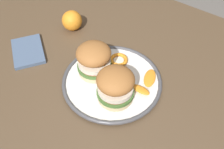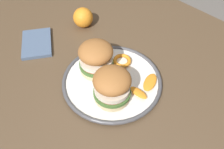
# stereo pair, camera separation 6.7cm
# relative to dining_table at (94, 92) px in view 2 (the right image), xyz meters

# --- Properties ---
(dining_table) EXTENTS (1.37, 1.07, 0.72)m
(dining_table) POSITION_rel_dining_table_xyz_m (0.00, 0.00, 0.00)
(dining_table) COLOR brown
(dining_table) RESTS_ON ground
(dinner_plate) EXTENTS (0.30, 0.30, 0.02)m
(dinner_plate) POSITION_rel_dining_table_xyz_m (-0.06, -0.02, 0.09)
(dinner_plate) COLOR white
(dinner_plate) RESTS_ON dining_table
(sandwich_half_left) EXTENTS (0.13, 0.13, 0.10)m
(sandwich_half_left) POSITION_rel_dining_table_xyz_m (-0.11, 0.02, 0.15)
(sandwich_half_left) COLOR beige
(sandwich_half_left) RESTS_ON dinner_plate
(sandwich_half_right) EXTENTS (0.12, 0.12, 0.10)m
(sandwich_half_right) POSITION_rel_dining_table_xyz_m (0.00, -0.02, 0.15)
(sandwich_half_right) COLOR beige
(sandwich_half_right) RESTS_ON dinner_plate
(orange_peel_curled) EXTENTS (0.08, 0.08, 0.01)m
(orange_peel_curled) POSITION_rel_dining_table_xyz_m (-0.04, -0.10, 0.10)
(orange_peel_curled) COLOR orange
(orange_peel_curled) RESTS_ON dinner_plate
(orange_peel_strip_long) EXTENTS (0.06, 0.02, 0.01)m
(orange_peel_strip_long) POSITION_rel_dining_table_xyz_m (-0.15, -0.04, 0.10)
(orange_peel_strip_long) COLOR orange
(orange_peel_strip_long) RESTS_ON dinner_plate
(orange_peel_strip_short) EXTENTS (0.06, 0.08, 0.01)m
(orange_peel_strip_short) POSITION_rel_dining_table_xyz_m (-0.15, -0.09, 0.10)
(orange_peel_strip_short) COLOR orange
(orange_peel_strip_short) RESTS_ON dinner_plate
(whole_orange) EXTENTS (0.07, 0.07, 0.07)m
(whole_orange) POSITION_rel_dining_table_xyz_m (0.21, -0.15, 0.12)
(whole_orange) COLOR orange
(whole_orange) RESTS_ON dining_table
(folded_napkin) EXTENTS (0.17, 0.16, 0.01)m
(folded_napkin) POSITION_rel_dining_table_xyz_m (0.24, 0.04, 0.09)
(folded_napkin) COLOR slate
(folded_napkin) RESTS_ON dining_table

